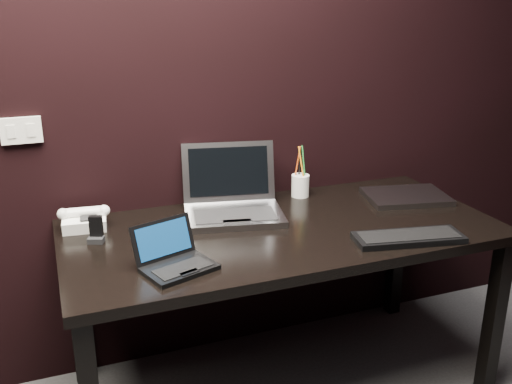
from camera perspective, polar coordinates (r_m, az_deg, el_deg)
name	(u,v)px	position (r m, az deg, el deg)	size (l,w,h in m)	color
wall_back	(178,75)	(2.39, -7.78, 11.56)	(4.00, 4.00, 0.00)	black
wall_switch	(21,130)	(2.35, -22.44, 5.71)	(0.15, 0.02, 0.10)	silver
desk	(282,245)	(2.29, 2.65, -5.30)	(1.70, 0.80, 0.74)	black
netbook	(175,260)	(1.93, -8.12, -6.72)	(0.28, 0.26, 0.15)	black
silver_laptop	(233,203)	(2.36, -2.36, -1.09)	(0.46, 0.43, 0.27)	gray
ext_keyboard	(408,238)	(2.20, 15.01, -4.42)	(0.43, 0.21, 0.03)	black
closed_laptop	(406,196)	(2.64, 14.76, -0.43)	(0.40, 0.32, 0.02)	gray
desk_phone	(85,219)	(2.33, -16.77, -2.63)	(0.20, 0.17, 0.10)	white
mobile_phone	(96,232)	(2.19, -15.69, -3.89)	(0.07, 0.06, 0.10)	black
pen_cup	(300,185)	(2.59, 4.45, 0.74)	(0.10, 0.10, 0.24)	white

